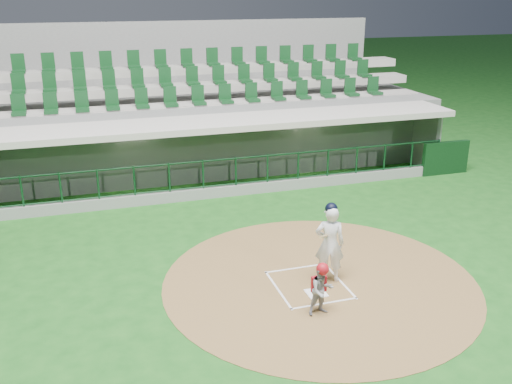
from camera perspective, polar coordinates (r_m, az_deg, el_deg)
ground at (r=13.41m, az=4.85°, el=-8.70°), size 120.00×120.00×0.00m
dirt_circle at (r=13.35m, az=6.38°, el=-8.86°), size 7.20×7.20×0.01m
home_plate at (r=12.83m, az=6.03°, el=-10.02°), size 0.43×0.43×0.02m
batter_box_chalk at (r=13.15m, az=5.34°, el=-9.22°), size 1.55×1.80×0.01m
dugout_structure at (r=19.99m, az=-3.42°, el=4.03°), size 16.40×3.70×3.00m
seating_deck at (r=22.80m, az=-5.37°, el=7.15°), size 17.00×6.72×5.15m
batter at (r=13.00m, az=7.38°, el=-5.02°), size 0.93×0.97×1.90m
catcher at (r=11.86m, az=6.57°, el=-9.58°), size 0.55×0.45×1.15m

